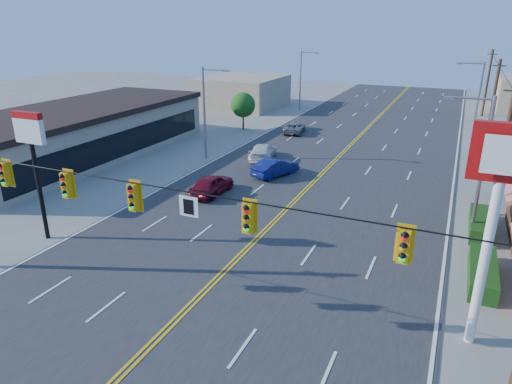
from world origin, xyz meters
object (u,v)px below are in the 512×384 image
at_px(signal_span, 159,215).
at_px(car_silver, 294,128).
at_px(car_magenta, 212,185).
at_px(car_white, 263,152).
at_px(car_blue, 275,168).
at_px(pizza_hut_sign, 33,150).
at_px(kfc_pylon, 497,194).

xyz_separation_m(signal_span, car_silver, (-6.83, 34.45, -4.30)).
xyz_separation_m(car_magenta, car_silver, (-1.08, 20.52, -0.13)).
bearing_deg(car_white, car_magenta, 77.73).
bearing_deg(car_blue, pizza_hut_sign, 85.31).
distance_m(signal_span, car_silver, 35.38).
height_order(signal_span, car_blue, signal_span).
xyz_separation_m(car_blue, car_silver, (-3.66, 14.84, -0.11)).
height_order(signal_span, car_white, signal_span).
xyz_separation_m(car_magenta, car_blue, (2.58, 5.68, -0.02)).
relative_size(signal_span, car_silver, 5.75).
bearing_deg(kfc_pylon, car_silver, 120.52).
distance_m(car_blue, car_silver, 15.28).
height_order(car_magenta, car_blue, car_magenta).
distance_m(signal_span, pizza_hut_sign, 11.60).
height_order(kfc_pylon, car_silver, kfc_pylon).
bearing_deg(car_blue, car_magenta, 87.20).
distance_m(car_magenta, car_blue, 6.24).
bearing_deg(car_magenta, signal_span, 112.60).
height_order(kfc_pylon, car_blue, kfc_pylon).
distance_m(kfc_pylon, pizza_hut_sign, 22.02).
bearing_deg(car_silver, signal_span, 92.40).
height_order(pizza_hut_sign, car_blue, pizza_hut_sign).
bearing_deg(car_magenta, car_blue, -114.21).
relative_size(signal_span, car_blue, 5.77).
xyz_separation_m(car_magenta, car_white, (-0.19, 9.57, -0.02)).
height_order(signal_span, car_magenta, signal_span).
relative_size(car_blue, car_white, 0.88).
height_order(car_magenta, car_silver, car_magenta).
distance_m(kfc_pylon, car_magenta, 20.28).
xyz_separation_m(kfc_pylon, pizza_hut_sign, (-22.00, 0.00, -0.86)).
height_order(pizza_hut_sign, car_magenta, pizza_hut_sign).
relative_size(car_magenta, car_white, 0.88).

